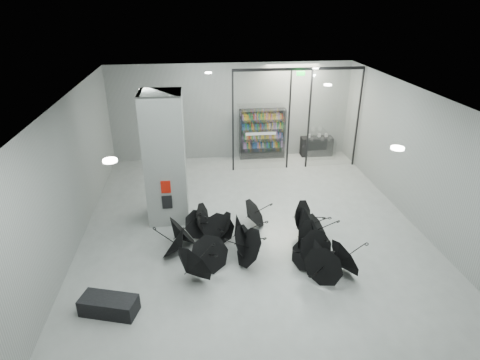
{
  "coord_description": "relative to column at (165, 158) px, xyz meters",
  "views": [
    {
      "loc": [
        -1.59,
        -9.37,
        6.47
      ],
      "look_at": [
        -0.3,
        1.5,
        1.4
      ],
      "focal_mm": 30.11,
      "sensor_mm": 36.0,
      "label": 1
    }
  ],
  "objects": [
    {
      "name": "fire_cabinet",
      "position": [
        0.0,
        -0.62,
        -0.65
      ],
      "size": [
        0.28,
        0.04,
        0.38
      ],
      "primitive_type": "cube",
      "color": "#A50A07",
      "rests_on": "column"
    },
    {
      "name": "bench",
      "position": [
        -1.16,
        -4.16,
        -1.8
      ],
      "size": [
        1.35,
        0.88,
        0.4
      ],
      "primitive_type": "cube",
      "rotation": [
        0.0,
        0.0,
        -0.3
      ],
      "color": "black",
      "rests_on": "ground"
    },
    {
      "name": "glass_partition",
      "position": [
        4.89,
        3.5,
        0.18
      ],
      "size": [
        5.06,
        0.08,
        4.0
      ],
      "color": "silver",
      "rests_on": "ground"
    },
    {
      "name": "room",
      "position": [
        2.5,
        -2.0,
        0.84
      ],
      "size": [
        14.0,
        14.02,
        4.01
      ],
      "color": "gray",
      "rests_on": "ground"
    },
    {
      "name": "info_panel",
      "position": [
        0.0,
        -0.62,
        -1.15
      ],
      "size": [
        0.3,
        0.03,
        0.42
      ],
      "primitive_type": "cube",
      "color": "black",
      "rests_on": "column"
    },
    {
      "name": "exit_sign",
      "position": [
        4.9,
        3.3,
        1.82
      ],
      "size": [
        0.3,
        0.06,
        0.15
      ],
      "primitive_type": "cube",
      "color": "#0CE533",
      "rests_on": "room"
    },
    {
      "name": "umbrella_cluster",
      "position": [
        2.41,
        -2.28,
        -1.69
      ],
      "size": [
        5.39,
        4.16,
        1.33
      ],
      "color": "black",
      "rests_on": "ground"
    },
    {
      "name": "bookshelf",
      "position": [
        3.78,
        4.75,
        -0.93
      ],
      "size": [
        1.94,
        0.41,
        2.13
      ],
      "primitive_type": null,
      "rotation": [
        0.0,
        0.0,
        -0.01
      ],
      "color": "black",
      "rests_on": "ground"
    },
    {
      "name": "column",
      "position": [
        0.0,
        0.0,
        0.0
      ],
      "size": [
        1.2,
        1.2,
        4.0
      ],
      "primitive_type": "cube",
      "color": "slate",
      "rests_on": "ground"
    },
    {
      "name": "shop_counter",
      "position": [
        6.2,
        4.77,
        -1.59
      ],
      "size": [
        1.38,
        0.57,
        0.82
      ],
      "primitive_type": "cube",
      "rotation": [
        0.0,
        0.0,
        -0.02
      ],
      "color": "black",
      "rests_on": "ground"
    }
  ]
}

